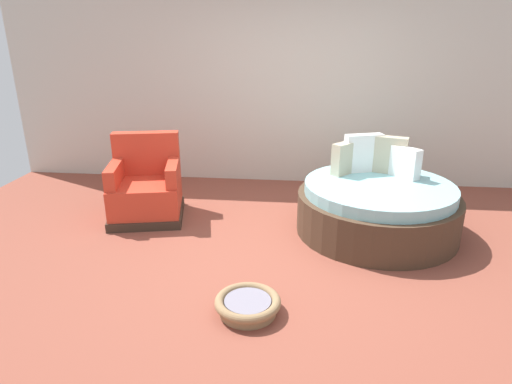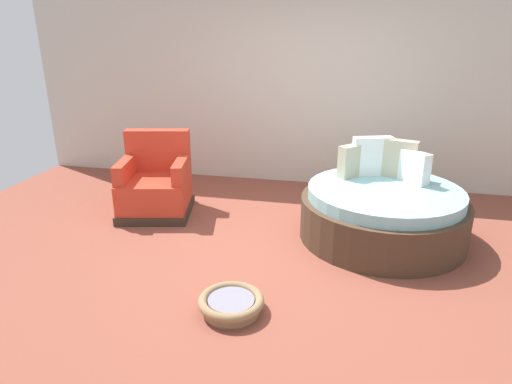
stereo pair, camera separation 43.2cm
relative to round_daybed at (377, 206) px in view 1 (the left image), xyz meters
name	(u,v)px [view 1 (the left image)]	position (x,y,z in m)	size (l,w,h in m)	color
ground_plane	(283,255)	(-0.97, -0.63, -0.30)	(8.00, 8.00, 0.02)	brown
back_wall	(293,74)	(-0.97, 1.68, 1.21)	(8.00, 0.12, 3.00)	beige
round_daybed	(377,206)	(0.00, 0.00, 0.00)	(1.69, 1.69, 0.97)	#473323
red_armchair	(146,189)	(-2.58, 0.15, 0.04)	(0.95, 0.95, 0.94)	#38281E
pet_basket	(248,304)	(-1.19, -1.61, -0.22)	(0.51, 0.51, 0.13)	#8E704C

